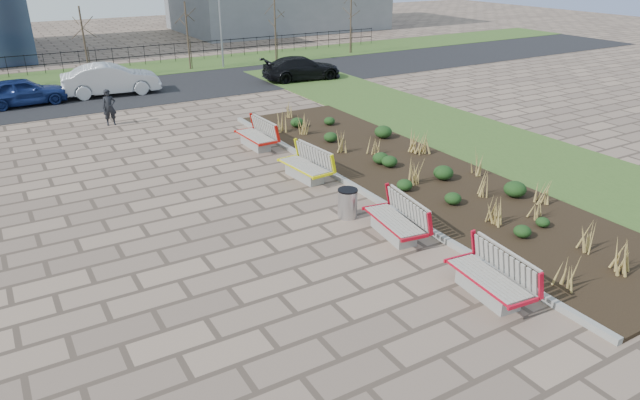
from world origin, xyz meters
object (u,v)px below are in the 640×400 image
bench_a (489,276)px  lamp_east (220,18)px  bench_d (255,134)px  car_silver (111,79)px  bench_b (394,218)px  car_blue (23,92)px  litter_bin (348,204)px  bench_c (304,164)px  pedestrian (109,107)px  car_black (302,68)px

bench_a → lamp_east: lamp_east is taller
bench_d → car_silver: (-2.73, 11.55, 0.30)m
bench_b → car_blue: bearing=116.5°
litter_bin → lamp_east: 23.42m
bench_c → litter_bin: size_ratio=2.59×
litter_bin → bench_c: bearing=82.8°
pedestrian → bench_b: bearing=-71.0°
pedestrian → car_blue: bearing=120.6°
car_blue → litter_bin: bearing=-163.1°
bench_c → bench_d: same height
bench_a → bench_d: (0.00, 11.80, 0.00)m
bench_d → litter_bin: bench_d is taller
bench_c → car_silver: car_silver is taller
car_black → bench_a: bearing=167.7°
bench_a → pedestrian: size_ratio=1.38×
bench_d → litter_bin: 6.96m
car_silver → lamp_east: size_ratio=0.79×
bench_d → car_blue: 13.31m
car_black → car_silver: bearing=87.0°
bench_b → bench_c: 4.74m
bench_d → car_blue: bearing=119.2°
bench_a → bench_b: size_ratio=1.00×
litter_bin → car_black: 18.51m
litter_bin → bench_a: bearing=-85.3°
bench_d → pedestrian: size_ratio=1.38×
bench_b → car_black: 19.78m
car_silver → lamp_east: 9.05m
bench_b → car_blue: size_ratio=0.54×
bench_a → car_black: bearing=76.5°
car_blue → car_silver: size_ratio=0.82×
bench_c → litter_bin: bearing=-102.1°
bench_d → car_black: (7.45, 9.82, 0.18)m
car_silver → car_blue: bearing=97.3°
car_black → bench_b: bearing=164.6°
bench_a → car_black: (7.45, 21.62, 0.18)m
litter_bin → bench_d: bearing=86.7°
bench_a → bench_b: (0.00, 3.29, 0.00)m
pedestrian → lamp_east: 13.51m
bench_d → litter_bin: size_ratio=2.59×
bench_a → bench_d: bearing=95.5°
bench_a → bench_b: 3.29m
car_blue → lamp_east: (11.85, 4.28, 2.36)m
bench_c → car_silver: size_ratio=0.44×
bench_b → litter_bin: size_ratio=2.59×
litter_bin → lamp_east: size_ratio=0.14×
bench_a → car_blue: bearing=111.9°
bench_b → bench_d: (0.00, 8.51, 0.00)m
bench_d → bench_a: bearing=-91.8°
bench_b → bench_d: 8.51m
car_silver → pedestrian: bearing=172.6°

